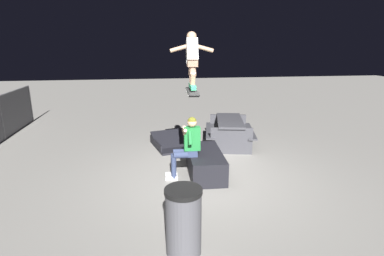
{
  "coord_description": "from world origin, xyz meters",
  "views": [
    {
      "loc": [
        -5.96,
        1.13,
        2.81
      ],
      "look_at": [
        0.13,
        0.26,
        1.11
      ],
      "focal_mm": 28.49,
      "sensor_mm": 36.0,
      "label": 1
    }
  ],
  "objects": [
    {
      "name": "trash_bin",
      "position": [
        -2.33,
        0.73,
        0.49
      ],
      "size": [
        0.51,
        0.51,
        0.96
      ],
      "color": "#47474C",
      "rests_on": "ground"
    },
    {
      "name": "ledge_box_main",
      "position": [
        0.27,
        -0.06,
        0.26
      ],
      "size": [
        1.58,
        0.77,
        0.51
      ],
      "primitive_type": "cube",
      "rotation": [
        0.0,
        0.0,
        -0.03
      ],
      "color": "black",
      "rests_on": "ground"
    },
    {
      "name": "skateboard",
      "position": [
        0.18,
        0.24,
        1.87
      ],
      "size": [
        1.03,
        0.25,
        0.13
      ],
      "color": "black"
    },
    {
      "name": "kicker_ramp",
      "position": [
        2.23,
        0.52,
        0.07
      ],
      "size": [
        1.45,
        1.24,
        0.45
      ],
      "color": "black",
      "rests_on": "ground"
    },
    {
      "name": "person_sitting_on_ledge",
      "position": [
        0.13,
        0.36,
        0.75
      ],
      "size": [
        0.59,
        0.76,
        1.35
      ],
      "color": "#2D3856",
      "rests_on": "ground"
    },
    {
      "name": "ground_plane",
      "position": [
        0.0,
        0.0,
        0.0
      ],
      "size": [
        40.0,
        40.0,
        0.0
      ],
      "primitive_type": "plane",
      "color": "gray"
    },
    {
      "name": "skater_airborne",
      "position": [
        0.24,
        0.24,
        2.55
      ],
      "size": [
        0.62,
        0.89,
        1.12
      ],
      "color": "#2D9E66"
    },
    {
      "name": "picnic_table_back",
      "position": [
        2.17,
        -1.12,
        0.5
      ],
      "size": [
        1.93,
        1.64,
        0.75
      ],
      "color": "#38383D",
      "rests_on": "ground"
    }
  ]
}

